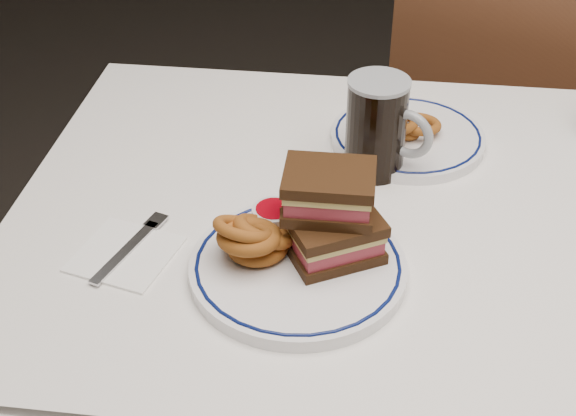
# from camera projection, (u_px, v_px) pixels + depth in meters

# --- Properties ---
(dining_table) EXTENTS (1.27, 0.87, 0.75)m
(dining_table) POSITION_uv_depth(u_px,v_px,m) (421.00, 266.00, 1.27)
(dining_table) COLOR white
(dining_table) RESTS_ON floor
(chair_far) EXTENTS (0.57, 0.57, 1.01)m
(chair_far) POSITION_uv_depth(u_px,v_px,m) (496.00, 93.00, 1.94)
(chair_far) COLOR #492617
(chair_far) RESTS_ON floor
(main_plate) EXTENTS (0.30, 0.30, 0.02)m
(main_plate) POSITION_uv_depth(u_px,v_px,m) (298.00, 267.00, 1.09)
(main_plate) COLOR white
(main_plate) RESTS_ON dining_table
(reuben_sandwich) EXTENTS (0.15, 0.14, 0.12)m
(reuben_sandwich) POSITION_uv_depth(u_px,v_px,m) (331.00, 214.00, 1.07)
(reuben_sandwich) COLOR black
(reuben_sandwich) RESTS_ON main_plate
(onion_rings_main) EXTENTS (0.12, 0.11, 0.09)m
(onion_rings_main) POSITION_uv_depth(u_px,v_px,m) (254.00, 237.00, 1.08)
(onion_rings_main) COLOR #6A340E
(onion_rings_main) RESTS_ON main_plate
(ketchup_ramekin) EXTENTS (0.06, 0.06, 0.04)m
(ketchup_ramekin) POSITION_uv_depth(u_px,v_px,m) (274.00, 217.00, 1.13)
(ketchup_ramekin) COLOR silver
(ketchup_ramekin) RESTS_ON main_plate
(beer_mug) EXTENTS (0.14, 0.10, 0.16)m
(beer_mug) POSITION_uv_depth(u_px,v_px,m) (378.00, 126.00, 1.25)
(beer_mug) COLOR black
(beer_mug) RESTS_ON dining_table
(far_plate) EXTENTS (0.26, 0.26, 0.02)m
(far_plate) POSITION_uv_depth(u_px,v_px,m) (407.00, 137.00, 1.36)
(far_plate) COLOR white
(far_plate) RESTS_ON dining_table
(onion_rings_far) EXTENTS (0.12, 0.10, 0.06)m
(onion_rings_far) POSITION_uv_depth(u_px,v_px,m) (403.00, 125.00, 1.35)
(onion_rings_far) COLOR #6A340E
(onion_rings_far) RESTS_ON far_plate
(napkin_fork) EXTENTS (0.16, 0.17, 0.01)m
(napkin_fork) POSITION_uv_depth(u_px,v_px,m) (127.00, 252.00, 1.13)
(napkin_fork) COLOR white
(napkin_fork) RESTS_ON dining_table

